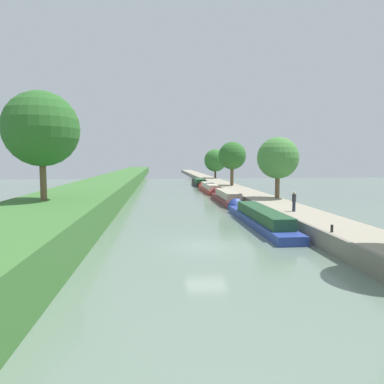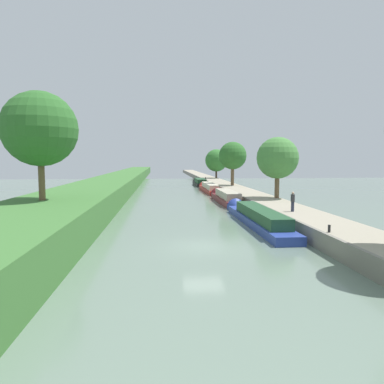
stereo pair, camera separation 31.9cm
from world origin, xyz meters
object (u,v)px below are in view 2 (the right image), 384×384
object	(u,v)px
narrowboat_maroon	(225,197)
mooring_bollard_far	(206,178)
narrowboat_red	(209,188)
person_walking	(293,201)
narrowboat_blue	(256,217)
narrowboat_black	(200,183)
mooring_bollard_near	(329,229)

from	to	relation	value
narrowboat_maroon	mooring_bollard_far	bearing A→B (deg)	87.05
narrowboat_maroon	mooring_bollard_far	world-z (taller)	narrowboat_maroon
narrowboat_red	person_walking	world-z (taller)	person_walking
narrowboat_blue	narrowboat_black	bearing A→B (deg)	89.80
narrowboat_blue	mooring_bollard_far	world-z (taller)	mooring_bollard_far
narrowboat_red	person_walking	size ratio (longest dim) A/B	9.42
mooring_bollard_far	narrowboat_black	bearing A→B (deg)	-112.93
mooring_bollard_near	narrowboat_black	bearing A→B (deg)	91.91
narrowboat_blue	mooring_bollard_far	bearing A→B (deg)	87.72
narrowboat_red	narrowboat_black	world-z (taller)	narrowboat_black
narrowboat_maroon	mooring_bollard_near	bearing A→B (deg)	-85.88
narrowboat_blue	narrowboat_red	world-z (taller)	narrowboat_red
narrowboat_black	narrowboat_red	bearing A→B (deg)	-90.03
narrowboat_red	narrowboat_black	distance (m)	14.54
narrowboat_blue	person_walking	bearing A→B (deg)	-12.45
mooring_bollard_near	mooring_bollard_far	distance (m)	58.48
narrowboat_maroon	mooring_bollard_near	world-z (taller)	narrowboat_maroon
mooring_bollard_near	mooring_bollard_far	xyz separation A→B (m)	(0.00, 58.48, 0.00)
person_walking	mooring_bollard_far	size ratio (longest dim) A/B	3.69
narrowboat_maroon	narrowboat_red	bearing A→B (deg)	90.22
narrowboat_blue	mooring_bollard_far	distance (m)	49.42
narrowboat_black	mooring_bollard_near	distance (m)	54.24
narrowboat_red	person_walking	bearing A→B (deg)	-84.90
narrowboat_maroon	narrowboat_black	distance (m)	29.82
narrowboat_blue	narrowboat_black	distance (m)	45.10
narrowboat_maroon	narrowboat_red	xyz separation A→B (m)	(-0.06, 15.28, -0.03)
narrowboat_black	narrowboat_maroon	bearing A→B (deg)	-89.90
mooring_bollard_far	person_walking	bearing A→B (deg)	-88.89
narrowboat_maroon	mooring_bollard_near	distance (m)	24.46
narrowboat_blue	narrowboat_maroon	size ratio (longest dim) A/B	1.24
narrowboat_red	mooring_bollard_far	distance (m)	18.92
narrowboat_red	mooring_bollard_far	bearing A→B (deg)	84.49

